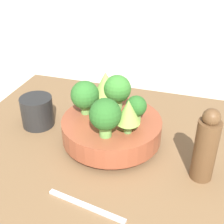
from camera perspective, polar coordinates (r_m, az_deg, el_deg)
The scene contains 12 objects.
ground_plane at distance 0.82m, azimuth 2.33°, elevation -7.77°, with size 6.00×6.00×0.00m, color beige.
table at distance 0.81m, azimuth 2.35°, elevation -6.82°, with size 0.87×0.63×0.03m.
bowl at distance 0.78m, azimuth -0.00°, elevation -3.00°, with size 0.25×0.25×0.07m.
broccoli_floret_front at distance 0.68m, azimuth -1.24°, elevation -0.60°, with size 0.07×0.07×0.09m.
broccoli_floret_right at distance 0.74m, azimuth 4.44°, elevation 0.88°, with size 0.05×0.05×0.07m.
broccoli_floret_back at distance 0.79m, azimuth 0.96°, elevation 4.11°, with size 0.07×0.07×0.09m.
romanesco_piece_near at distance 0.69m, azimuth 2.98°, elevation -0.04°, with size 0.06×0.06×0.08m.
romanesco_piece_far at distance 0.79m, azimuth -1.17°, elevation 5.02°, with size 0.07×0.07×0.10m.
broccoli_floret_left at distance 0.77m, azimuth -4.98°, elevation 3.04°, with size 0.07×0.07×0.09m.
cup at distance 0.87m, azimuth -13.52°, elevation 0.10°, with size 0.09×0.09×0.08m.
pepper_mill at distance 0.68m, azimuth 16.79°, elevation -6.08°, with size 0.05×0.05×0.17m.
fork at distance 0.64m, azimuth -4.74°, elevation -16.73°, with size 0.17×0.04×0.01m.
Camera 1 is at (0.16, -0.62, 0.51)m, focal length 50.00 mm.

